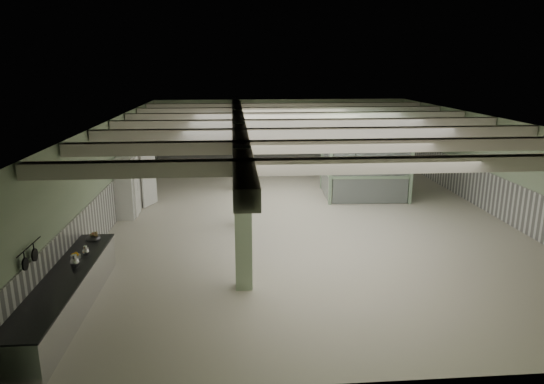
{
  "coord_description": "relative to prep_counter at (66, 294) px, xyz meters",
  "views": [
    {
      "loc": [
        -2.7,
        -17.3,
        5.47
      ],
      "look_at": [
        -1.43,
        -1.52,
        1.3
      ],
      "focal_mm": 32.0,
      "sensor_mm": 36.0,
      "label": 1
    }
  ],
  "objects": [
    {
      "name": "column_a",
      "position": [
        4.04,
        1.0,
        1.34
      ],
      "size": [
        0.42,
        0.42,
        3.6
      ],
      "primitive_type": "cube",
      "color": "#A6BD98",
      "rests_on": "floor"
    },
    {
      "name": "pendant_back",
      "position": [
        7.04,
        12.5,
        2.59
      ],
      "size": [
        0.44,
        0.44,
        0.22
      ],
      "primitive_type": "cone",
      "rotation": [
        3.14,
        0.0,
        0.0
      ],
      "color": "#304133",
      "rests_on": "ceiling"
    },
    {
      "name": "beam_f",
      "position": [
        6.54,
        12.0,
        2.96
      ],
      "size": [
        13.9,
        0.35,
        0.32
      ],
      "primitive_type": "cube",
      "color": "silver",
      "rests_on": "ceiling"
    },
    {
      "name": "beam_g",
      "position": [
        6.54,
        14.5,
        2.96
      ],
      "size": [
        13.9,
        0.35,
        0.32
      ],
      "primitive_type": "cube",
      "color": "silver",
      "rests_on": "ceiling"
    },
    {
      "name": "wall_left",
      "position": [
        -0.46,
        7.0,
        1.34
      ],
      "size": [
        0.02,
        20.0,
        3.6
      ],
      "primitive_type": "cube",
      "color": "#A5B994",
      "rests_on": "floor"
    },
    {
      "name": "pitcher_near",
      "position": [
        0.15,
        1.2,
        0.56
      ],
      "size": [
        0.18,
        0.2,
        0.25
      ],
      "primitive_type": null,
      "rotation": [
        0.0,
        0.0,
        -0.03
      ],
      "color": "silver",
      "rests_on": "prep_counter"
    },
    {
      "name": "wall_right",
      "position": [
        13.54,
        7.0,
        1.34
      ],
      "size": [
        0.02,
        20.0,
        3.6
      ],
      "primitive_type": "cube",
      "color": "#A5B994",
      "rests_on": "floor"
    },
    {
      "name": "wainscot_back",
      "position": [
        6.54,
        16.97,
        0.29
      ],
      "size": [
        13.9,
        0.05,
        1.5
      ],
      "primitive_type": "cube",
      "color": "silver",
      "rests_on": "floor"
    },
    {
      "name": "skillet_near",
      "position": [
        -0.34,
        -0.99,
        1.17
      ],
      "size": [
        0.03,
        0.26,
        0.26
      ],
      "primitive_type": "cylinder",
      "rotation": [
        0.0,
        1.57,
        0.0
      ],
      "color": "black",
      "rests_on": "hook_rail"
    },
    {
      "name": "column_d",
      "position": [
        4.04,
        15.0,
        1.34
      ],
      "size": [
        0.42,
        0.42,
        3.6
      ],
      "primitive_type": "cube",
      "color": "#A6BD98",
      "rests_on": "floor"
    },
    {
      "name": "orange_bowl",
      "position": [
        -0.04,
        1.03,
        0.48
      ],
      "size": [
        0.26,
        0.26,
        0.09
      ],
      "primitive_type": "cylinder",
      "rotation": [
        0.0,
        0.0,
        0.08
      ],
      "color": "#B2B2B7",
      "rests_on": "prep_counter"
    },
    {
      "name": "walkin_cooler",
      "position": [
        -0.08,
        7.98,
        0.67
      ],
      "size": [
        0.98,
        2.46,
        2.26
      ],
      "color": "white",
      "rests_on": "floor"
    },
    {
      "name": "beam_d",
      "position": [
        6.54,
        7.0,
        2.96
      ],
      "size": [
        13.9,
        0.35,
        0.32
      ],
      "primitive_type": "cube",
      "color": "silver",
      "rests_on": "ceiling"
    },
    {
      "name": "column_b",
      "position": [
        4.04,
        6.0,
        1.34
      ],
      "size": [
        0.42,
        0.42,
        3.6
      ],
      "primitive_type": "cube",
      "color": "#A6BD98",
      "rests_on": "floor"
    },
    {
      "name": "wall_front",
      "position": [
        6.54,
        -3.0,
        1.34
      ],
      "size": [
        14.0,
        0.02,
        3.6
      ],
      "primitive_type": "cube",
      "color": "#A5B994",
      "rests_on": "floor"
    },
    {
      "name": "floor",
      "position": [
        6.54,
        7.0,
        -0.46
      ],
      "size": [
        20.0,
        20.0,
        0.0
      ],
      "primitive_type": "plane",
      "color": "beige",
      "rests_on": "ground"
    },
    {
      "name": "ceiling",
      "position": [
        6.54,
        7.0,
        3.14
      ],
      "size": [
        14.0,
        20.0,
        0.02
      ],
      "primitive_type": "cube",
      "color": "silver",
      "rests_on": "wall_back"
    },
    {
      "name": "skillet_far",
      "position": [
        -0.34,
        -0.51,
        1.17
      ],
      "size": [
        0.04,
        0.27,
        0.27
      ],
      "primitive_type": "cylinder",
      "rotation": [
        0.0,
        1.57,
        0.0
      ],
      "color": "black",
      "rests_on": "hook_rail"
    },
    {
      "name": "hook_rail",
      "position": [
        -0.39,
        -0.6,
        1.39
      ],
      "size": [
        0.02,
        1.2,
        0.02
      ],
      "primitive_type": "cylinder",
      "rotation": [
        1.57,
        0.0,
        0.0
      ],
      "color": "black",
      "rests_on": "wall_left"
    },
    {
      "name": "pendant_front",
      "position": [
        7.04,
        2.0,
        2.59
      ],
      "size": [
        0.44,
        0.44,
        0.22
      ],
      "primitive_type": "cone",
      "rotation": [
        3.14,
        0.0,
        0.0
      ],
      "color": "#304133",
      "rests_on": "ceiling"
    },
    {
      "name": "column_c",
      "position": [
        4.04,
        11.0,
        1.34
      ],
      "size": [
        0.42,
        0.42,
        3.6
      ],
      "primitive_type": "cube",
      "color": "#A6BD98",
      "rests_on": "floor"
    },
    {
      "name": "beam_b",
      "position": [
        6.54,
        2.0,
        2.96
      ],
      "size": [
        13.9,
        0.35,
        0.32
      ],
      "primitive_type": "cube",
      "color": "silver",
      "rests_on": "ceiling"
    },
    {
      "name": "girder",
      "position": [
        4.04,
        7.0,
        2.92
      ],
      "size": [
        0.45,
        19.9,
        0.4
      ],
      "primitive_type": "cube",
      "color": "silver",
      "rests_on": "ceiling"
    },
    {
      "name": "prep_counter",
      "position": [
        0.0,
        0.0,
        0.0
      ],
      "size": [
        0.96,
        5.51,
        0.91
      ],
      "color": "silver",
      "rests_on": "floor"
    },
    {
      "name": "pitcher_far",
      "position": [
        0.11,
        0.48,
        0.6
      ],
      "size": [
        0.26,
        0.29,
        0.31
      ],
      "primitive_type": null,
      "rotation": [
        0.0,
        0.0,
        -0.23
      ],
      "color": "silver",
      "rests_on": "prep_counter"
    },
    {
      "name": "wall_back",
      "position": [
        6.54,
        17.0,
        1.34
      ],
      "size": [
        14.0,
        0.02,
        3.6
      ],
      "primitive_type": "cube",
      "color": "#A5B994",
      "rests_on": "floor"
    },
    {
      "name": "beam_a",
      "position": [
        6.54,
        -0.5,
        2.96
      ],
      "size": [
        13.9,
        0.35,
        0.32
      ],
      "primitive_type": "cube",
      "color": "silver",
      "rests_on": "ceiling"
    },
    {
      "name": "veg_colander",
      "position": [
        0.02,
        2.33,
        0.53
      ],
      "size": [
        0.48,
        0.48,
        0.18
      ],
      "primitive_type": null,
      "rotation": [
        0.0,
        0.0,
        0.21
      ],
      "color": "#3C3C41",
      "rests_on": "prep_counter"
    },
    {
      "name": "beam_c",
      "position": [
        6.54,
        4.5,
        2.96
      ],
      "size": [
        13.9,
        0.35,
        0.32
      ],
      "primitive_type": "cube",
      "color": "silver",
      "rests_on": "ceiling"
    },
    {
      "name": "guard_booth",
      "position": [
        9.38,
        9.54,
        1.42
      ],
      "size": [
        3.65,
        3.14,
        2.83
      ],
      "rotation": [
        0.0,
        0.0,
        -0.05
      ],
      "color": "#8CAB89",
      "rests_on": "floor"
    },
    {
      "name": "filing_cabinet",
      "position": [
        11.2,
        10.12,
        0.2
      ],
      "size": [
        0.45,
        0.62,
        1.32
      ],
      "primitive_type": "cube",
      "rotation": [
        0.0,
        0.0,
        -0.04
      ],
      "color": "#54584A",
      "rests_on": "floor"
    },
    {
      "name": "wainscot_left",
      "position": [
        -0.43,
        7.0,
        0.29
      ],
      "size": [
        0.05,
        19.9,
        1.5
      ],
      "primitive_type": "cube",
      "color": "silver",
      "rests_on": "floor"
    },
    {
      "name": "beam_e",
      "position": [
        6.54,
        9.5,
        2.96
      ],
      "size": [
        13.9,
        0.35,
        0.32
      ],
      "primitive_type": "cube",
      "color": "silver",
      "rests_on": "ceiling"
    },
    {
      "name": "pendant_mid",
      "position": [
        7.04,
        7.5,
        2.59
      ],
      "size": [
        0.44,
        0.44,
        0.22
      ],
      "primitive_type": "cone",
      "rotation": [
        3.14,
        0.0,
        0.0
      ],
      "color": "#304133",
      "rests_on": "ceiling"
    },
    {
      "name": "wainscot_right",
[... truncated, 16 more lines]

